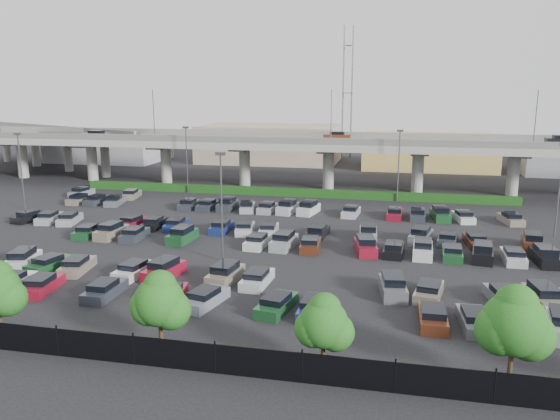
# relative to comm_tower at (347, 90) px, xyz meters

# --- Properties ---
(ground) EXTENTS (280.00, 280.00, 0.00)m
(ground) POSITION_rel_comm_tower_xyz_m (-4.00, -74.00, -15.61)
(ground) COLOR black
(overpass) EXTENTS (150.00, 13.00, 15.80)m
(overpass) POSITION_rel_comm_tower_xyz_m (-4.22, -41.99, -8.64)
(overpass) COLOR gray
(overpass) RESTS_ON ground
(on_ramp) EXTENTS (50.93, 30.13, 8.80)m
(on_ramp) POSITION_rel_comm_tower_xyz_m (-56.10, -30.95, -8.76)
(on_ramp) COLOR gray
(on_ramp) RESTS_ON ground
(hedge) EXTENTS (66.00, 1.60, 1.10)m
(hedge) POSITION_rel_comm_tower_xyz_m (-4.00, -49.00, -15.06)
(hedge) COLOR #194012
(hedge) RESTS_ON ground
(fence) EXTENTS (70.00, 0.10, 2.00)m
(fence) POSITION_rel_comm_tower_xyz_m (-4.05, -102.00, -14.71)
(fence) COLOR black
(fence) RESTS_ON ground
(tree_row) EXTENTS (65.07, 3.66, 5.94)m
(tree_row) POSITION_rel_comm_tower_xyz_m (-3.30, -100.53, -12.09)
(tree_row) COLOR #332316
(tree_row) RESTS_ON ground
(parked_cars) EXTENTS (63.18, 41.67, 1.67)m
(parked_cars) POSITION_rel_comm_tower_xyz_m (-3.19, -77.37, -15.00)
(parked_cars) COLOR #512615
(parked_cars) RESTS_ON ground
(light_poles) EXTENTS (66.90, 48.38, 10.30)m
(light_poles) POSITION_rel_comm_tower_xyz_m (-8.12, -72.00, -9.37)
(light_poles) COLOR #48484C
(light_poles) RESTS_ON ground
(distant_buildings) EXTENTS (138.00, 24.00, 9.00)m
(distant_buildings) POSITION_rel_comm_tower_xyz_m (8.38, -12.19, -11.87)
(distant_buildings) COLOR gray
(distant_buildings) RESTS_ON ground
(comm_tower) EXTENTS (2.40, 2.40, 30.00)m
(comm_tower) POSITION_rel_comm_tower_xyz_m (0.00, 0.00, 0.00)
(comm_tower) COLOR #48484C
(comm_tower) RESTS_ON ground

